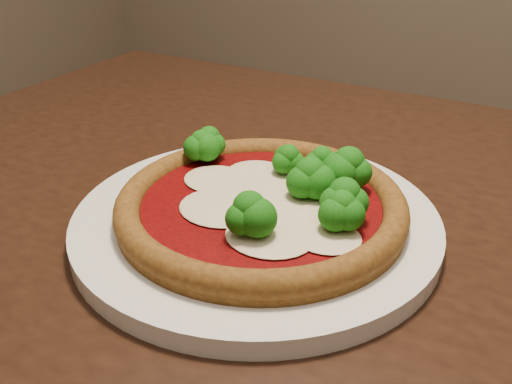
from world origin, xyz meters
The scene contains 3 objects.
dining_table centered at (-0.15, 0.19, 0.65)m, with size 1.12×0.80×0.75m.
plate centered at (-0.19, 0.13, 0.76)m, with size 0.34×0.34×0.02m, color silver.
pizza centered at (-0.18, 0.13, 0.78)m, with size 0.26×0.26×0.06m.
Camera 1 is at (0.03, -0.27, 1.04)m, focal length 40.00 mm.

